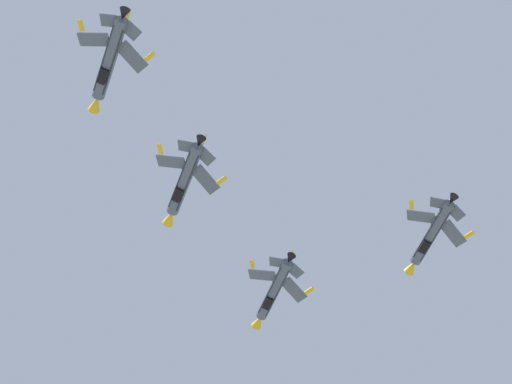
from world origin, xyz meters
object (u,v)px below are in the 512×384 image
(fighter_jet_left_wing, at_px, (184,181))
(fighter_jet_lead, at_px, (274,291))
(fighter_jet_left_outer, at_px, (109,61))
(fighter_jet_right_wing, at_px, (431,234))

(fighter_jet_left_wing, bearing_deg, fighter_jet_lead, 42.43)
(fighter_jet_lead, distance_m, fighter_jet_left_outer, 47.06)
(fighter_jet_lead, height_order, fighter_jet_left_wing, fighter_jet_lead)
(fighter_jet_lead, relative_size, fighter_jet_right_wing, 1.00)
(fighter_jet_left_wing, distance_m, fighter_jet_right_wing, 38.48)
(fighter_jet_right_wing, bearing_deg, fighter_jet_left_outer, -163.09)
(fighter_jet_right_wing, bearing_deg, fighter_jet_lead, 138.48)
(fighter_jet_left_wing, relative_size, fighter_jet_right_wing, 1.00)
(fighter_jet_lead, xyz_separation_m, fighter_jet_left_outer, (-8.40, -46.28, -1.41))
(fighter_jet_lead, xyz_separation_m, fighter_jet_right_wing, (24.95, -2.50, 2.24))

